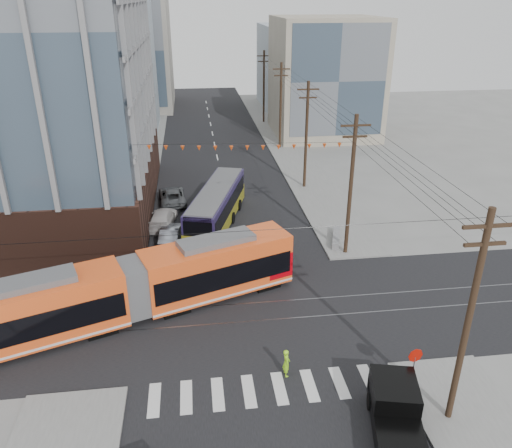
% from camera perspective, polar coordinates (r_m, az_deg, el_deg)
% --- Properties ---
extents(ground, '(160.00, 160.00, 0.00)m').
position_cam_1_polar(ground, '(29.37, 0.08, -14.45)').
color(ground, slate).
extents(bg_bldg_nw_near, '(18.00, 16.00, 18.00)m').
position_cam_1_polar(bg_bldg_nw_near, '(76.49, -18.70, 16.28)').
color(bg_bldg_nw_near, '#8C99A5').
rests_on(bg_bldg_nw_near, ground).
extents(bg_bldg_ne_near, '(14.00, 14.00, 16.00)m').
position_cam_1_polar(bg_bldg_ne_near, '(73.86, 7.86, 16.24)').
color(bg_bldg_ne_near, gray).
rests_on(bg_bldg_ne_near, ground).
extents(bg_bldg_nw_far, '(16.00, 18.00, 20.00)m').
position_cam_1_polar(bg_bldg_nw_far, '(95.61, -14.82, 18.78)').
color(bg_bldg_nw_far, gray).
rests_on(bg_bldg_nw_far, ground).
extents(bg_bldg_ne_far, '(16.00, 16.00, 14.00)m').
position_cam_1_polar(bg_bldg_ne_far, '(93.70, 5.84, 17.47)').
color(bg_bldg_ne_far, '#8C99A5').
rests_on(bg_bldg_ne_far, ground).
extents(utility_pole_near, '(0.30, 0.30, 11.00)m').
position_cam_1_polar(utility_pole_near, '(24.02, 23.04, -10.45)').
color(utility_pole_near, black).
rests_on(utility_pole_near, ground).
extents(utility_pole_far, '(0.30, 0.30, 11.00)m').
position_cam_1_polar(utility_pole_far, '(80.49, 0.90, 15.34)').
color(utility_pole_far, black).
rests_on(utility_pole_far, ground).
extents(streetcar, '(21.00, 10.13, 4.10)m').
position_cam_1_polar(streetcar, '(31.98, -13.83, -7.16)').
color(streetcar, '#FB581E').
rests_on(streetcar, ground).
extents(city_bus, '(6.06, 12.48, 3.47)m').
position_cam_1_polar(city_bus, '(43.79, -4.53, 2.02)').
color(city_bus, '#241A43').
rests_on(city_bus, ground).
extents(pickup_truck, '(3.42, 6.26, 2.01)m').
position_cam_1_polar(pickup_truck, '(24.88, 15.99, -21.35)').
color(pickup_truck, black).
rests_on(pickup_truck, ground).
extents(parked_car_silver, '(1.95, 4.51, 1.44)m').
position_cam_1_polar(parked_car_silver, '(41.39, -9.71, -1.20)').
color(parked_car_silver, gray).
rests_on(parked_car_silver, ground).
extents(parked_car_white, '(2.66, 5.25, 1.46)m').
position_cam_1_polar(parked_car_white, '(44.55, -10.64, 0.66)').
color(parked_car_white, silver).
rests_on(parked_car_white, ground).
extents(parked_car_grey, '(2.95, 5.51, 1.47)m').
position_cam_1_polar(parked_car_grey, '(49.42, -9.54, 3.20)').
color(parked_car_grey, '#525659').
rests_on(parked_car_grey, ground).
extents(pedestrian, '(0.40, 0.60, 1.63)m').
position_cam_1_polar(pedestrian, '(27.48, 3.49, -15.54)').
color(pedestrian, '#9EF21E').
rests_on(pedestrian, ground).
extents(stop_sign, '(0.89, 0.89, 2.58)m').
position_cam_1_polar(stop_sign, '(27.28, 17.46, -15.91)').
color(stop_sign, '#AB0D02').
rests_on(stop_sign, ground).
extents(jersey_barrier, '(1.81, 3.61, 0.71)m').
position_cam_1_polar(jersey_barrier, '(41.54, 9.13, -1.63)').
color(jersey_barrier, slate).
rests_on(jersey_barrier, ground).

